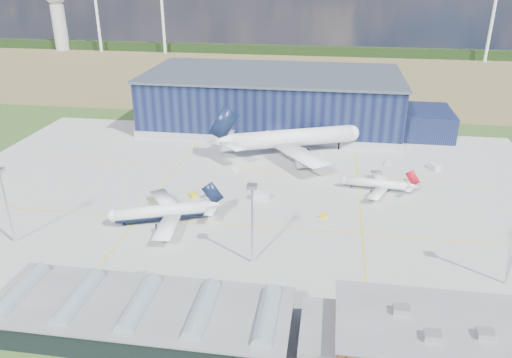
{
  "coord_description": "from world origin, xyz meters",
  "views": [
    {
      "loc": [
        28.49,
        -143.27,
        74.61
      ],
      "look_at": [
        5.19,
        7.75,
        7.99
      ],
      "focal_mm": 35.0,
      "sensor_mm": 36.0,
      "label": 1
    }
  ],
  "objects_px": {
    "ops_building": "(450,343)",
    "airliner_navy": "(161,205)",
    "light_mast_west": "(4,194)",
    "car_a": "(372,314)",
    "gse_tug_a": "(193,195)",
    "gse_tug_b": "(324,216)",
    "gse_tug_c": "(296,147)",
    "gse_cart_b": "(235,170)",
    "airliner_widebody": "(293,129)",
    "gse_van_a": "(261,196)",
    "light_mast_center": "(252,211)",
    "airstair": "(139,282)",
    "gse_van_b": "(434,167)",
    "hangar": "(278,102)",
    "airliner_red": "(376,179)",
    "car_b": "(488,310)",
    "gse_cart_a": "(388,163)"
  },
  "relations": [
    {
      "from": "hangar",
      "to": "gse_cart_b",
      "type": "height_order",
      "value": "hangar"
    },
    {
      "from": "light_mast_center",
      "to": "airstair",
      "type": "height_order",
      "value": "light_mast_center"
    },
    {
      "from": "gse_cart_b",
      "to": "car_b",
      "type": "height_order",
      "value": "car_b"
    },
    {
      "from": "gse_van_b",
      "to": "car_a",
      "type": "height_order",
      "value": "gse_van_b"
    },
    {
      "from": "gse_tug_a",
      "to": "gse_cart_b",
      "type": "relative_size",
      "value": 1.04
    },
    {
      "from": "airliner_navy",
      "to": "gse_tug_b",
      "type": "xyz_separation_m",
      "value": [
        49.67,
        10.79,
        -5.39
      ]
    },
    {
      "from": "hangar",
      "to": "airliner_widebody",
      "type": "relative_size",
      "value": 2.18
    },
    {
      "from": "gse_van_b",
      "to": "airliner_navy",
      "type": "bearing_deg",
      "value": -172.75
    },
    {
      "from": "airliner_navy",
      "to": "airstair",
      "type": "height_order",
      "value": "airliner_navy"
    },
    {
      "from": "light_mast_center",
      "to": "airstair",
      "type": "xyz_separation_m",
      "value": [
        -25.82,
        -16.0,
        -13.67
      ]
    },
    {
      "from": "light_mast_west",
      "to": "airliner_widebody",
      "type": "relative_size",
      "value": 0.35
    },
    {
      "from": "ops_building",
      "to": "airliner_navy",
      "type": "relative_size",
      "value": 1.26
    },
    {
      "from": "airliner_navy",
      "to": "gse_tug_a",
      "type": "distance_m",
      "value": 20.43
    },
    {
      "from": "gse_van_a",
      "to": "car_a",
      "type": "relative_size",
      "value": 1.73
    },
    {
      "from": "gse_van_a",
      "to": "gse_cart_b",
      "type": "xyz_separation_m",
      "value": [
        -13.51,
        22.96,
        -0.67
      ]
    },
    {
      "from": "airliner_navy",
      "to": "car_b",
      "type": "distance_m",
      "value": 93.95
    },
    {
      "from": "light_mast_west",
      "to": "gse_cart_b",
      "type": "height_order",
      "value": "light_mast_west"
    },
    {
      "from": "airliner_widebody",
      "to": "car_b",
      "type": "bearing_deg",
      "value": -83.51
    },
    {
      "from": "ops_building",
      "to": "gse_tug_b",
      "type": "relative_size",
      "value": 16.97
    },
    {
      "from": "airliner_red",
      "to": "gse_tug_c",
      "type": "distance_m",
      "value": 51.1
    },
    {
      "from": "airliner_red",
      "to": "gse_van_a",
      "type": "height_order",
      "value": "airliner_red"
    },
    {
      "from": "light_mast_west",
      "to": "light_mast_center",
      "type": "distance_m",
      "value": 70.0
    },
    {
      "from": "gse_tug_b",
      "to": "car_a",
      "type": "bearing_deg",
      "value": -48.97
    },
    {
      "from": "gse_tug_a",
      "to": "airliner_widebody",
      "type": "bearing_deg",
      "value": 24.0
    },
    {
      "from": "hangar",
      "to": "airliner_navy",
      "type": "distance_m",
      "value": 109.65
    },
    {
      "from": "gse_tug_b",
      "to": "gse_cart_b",
      "type": "distance_m",
      "value": 48.26
    },
    {
      "from": "hangar",
      "to": "gse_tug_a",
      "type": "relative_size",
      "value": 45.35
    },
    {
      "from": "light_mast_west",
      "to": "car_a",
      "type": "height_order",
      "value": "light_mast_west"
    },
    {
      "from": "gse_tug_b",
      "to": "gse_cart_b",
      "type": "relative_size",
      "value": 0.88
    },
    {
      "from": "hangar",
      "to": "car_a",
      "type": "height_order",
      "value": "hangar"
    },
    {
      "from": "light_mast_west",
      "to": "gse_tug_a",
      "type": "distance_m",
      "value": 58.98
    },
    {
      "from": "airliner_navy",
      "to": "airliner_widebody",
      "type": "distance_m",
      "value": 75.72
    },
    {
      "from": "gse_cart_b",
      "to": "airstair",
      "type": "xyz_separation_m",
      "value": [
        -8.91,
        -77.76,
        1.1
      ]
    },
    {
      "from": "gse_tug_b",
      "to": "gse_tug_c",
      "type": "height_order",
      "value": "gse_tug_c"
    },
    {
      "from": "gse_cart_b",
      "to": "airliner_navy",
      "type": "bearing_deg",
      "value": -165.06
    },
    {
      "from": "airliner_widebody",
      "to": "airstair",
      "type": "xyz_separation_m",
      "value": [
        -29.43,
        -101.0,
        -9.08
      ]
    },
    {
      "from": "gse_tug_a",
      "to": "gse_van_b",
      "type": "bearing_deg",
      "value": -9.62
    },
    {
      "from": "airliner_navy",
      "to": "gse_tug_c",
      "type": "relative_size",
      "value": 12.82
    },
    {
      "from": "gse_tug_b",
      "to": "gse_van_a",
      "type": "bearing_deg",
      "value": -178.57
    },
    {
      "from": "hangar",
      "to": "airstair",
      "type": "xyz_separation_m",
      "value": [
        -18.63,
        -140.8,
        -9.85
      ]
    },
    {
      "from": "ops_building",
      "to": "car_b",
      "type": "distance_m",
      "value": 21.92
    },
    {
      "from": "gse_tug_a",
      "to": "airstair",
      "type": "height_order",
      "value": "airstair"
    },
    {
      "from": "light_mast_west",
      "to": "light_mast_center",
      "type": "bearing_deg",
      "value": 0.0
    },
    {
      "from": "airliner_red",
      "to": "gse_tug_c",
      "type": "bearing_deg",
      "value": -45.21
    },
    {
      "from": "gse_tug_a",
      "to": "gse_van_b",
      "type": "height_order",
      "value": "gse_van_b"
    },
    {
      "from": "light_mast_west",
      "to": "car_a",
      "type": "bearing_deg",
      "value": -10.13
    },
    {
      "from": "hangar",
      "to": "gse_van_b",
      "type": "height_order",
      "value": "hangar"
    },
    {
      "from": "hangar",
      "to": "airliner_red",
      "type": "xyz_separation_m",
      "value": [
        43.12,
        -72.8,
        -7.14
      ]
    },
    {
      "from": "hangar",
      "to": "gse_cart_a",
      "type": "height_order",
      "value": "hangar"
    },
    {
      "from": "hangar",
      "to": "car_b",
      "type": "relative_size",
      "value": 35.36
    }
  ]
}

